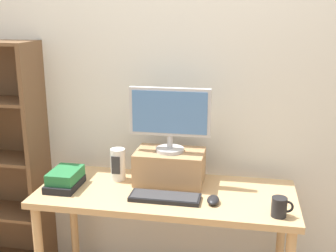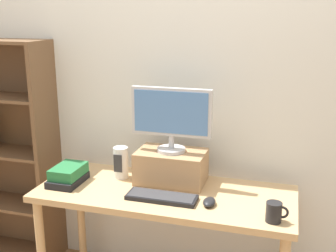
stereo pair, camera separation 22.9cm
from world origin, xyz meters
name	(u,v)px [view 2 (the right image)]	position (x,y,z in m)	size (l,w,h in m)	color
back_wall	(184,78)	(0.00, 0.40, 1.30)	(7.00, 0.08, 2.60)	silver
desk	(165,205)	(0.00, 0.00, 0.64)	(1.43, 0.58, 0.73)	tan
bookshelf_unit	(3,149)	(-1.24, 0.25, 0.78)	(0.72, 0.28, 1.52)	brown
riser_box	(172,167)	(0.00, 0.13, 0.82)	(0.39, 0.25, 0.19)	#A87F56
computer_monitor	(172,116)	(0.00, 0.13, 1.12)	(0.46, 0.16, 0.37)	#B7B7BA
keyboard	(162,197)	(0.02, -0.11, 0.74)	(0.38, 0.13, 0.02)	black
computer_mouse	(209,202)	(0.27, -0.11, 0.75)	(0.06, 0.10, 0.04)	black
book_stack	(68,175)	(-0.57, -0.05, 0.78)	(0.16, 0.24, 0.10)	black
coffee_mug	(274,212)	(0.60, -0.19, 0.78)	(0.11, 0.08, 0.10)	black
desk_speaker	(121,163)	(-0.31, 0.11, 0.82)	(0.09, 0.09, 0.19)	silver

